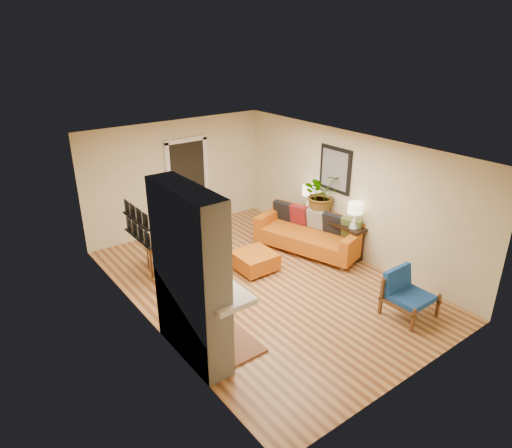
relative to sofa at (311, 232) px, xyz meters
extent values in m
plane|color=tan|center=(-1.74, -0.52, -0.39)|extent=(6.50, 6.50, 0.00)
plane|color=white|center=(-1.74, -0.52, 2.21)|extent=(6.50, 6.50, 0.00)
plane|color=beige|center=(-1.74, 2.73, 0.91)|extent=(4.50, 0.00, 4.50)
plane|color=beige|center=(-1.74, -3.77, 0.91)|extent=(4.50, 0.00, 4.50)
plane|color=beige|center=(-3.99, -0.52, 0.91)|extent=(0.00, 6.50, 6.50)
plane|color=beige|center=(0.51, -0.52, 0.91)|extent=(0.00, 6.50, 6.50)
cube|color=black|center=(-1.49, 2.70, 0.66)|extent=(0.88, 0.06, 2.10)
cube|color=white|center=(-1.98, 2.69, 0.66)|extent=(0.10, 0.08, 2.18)
cube|color=white|center=(-1.00, 2.69, 0.66)|extent=(0.10, 0.08, 2.18)
cube|color=white|center=(-1.49, 2.69, 1.74)|extent=(1.08, 0.08, 0.10)
cube|color=black|center=(0.48, -0.12, 1.36)|extent=(0.04, 0.85, 0.95)
cube|color=slate|center=(0.46, -0.12, 1.36)|extent=(0.01, 0.70, 0.80)
cube|color=black|center=(-3.95, -0.17, 1.03)|extent=(0.06, 0.95, 0.02)
cube|color=black|center=(-3.95, -0.17, 1.33)|extent=(0.06, 0.95, 0.02)
cube|color=white|center=(-3.78, -1.52, 1.47)|extent=(0.42, 1.50, 1.48)
cube|color=white|center=(-3.78, -1.52, 0.17)|extent=(0.42, 1.50, 1.12)
cube|color=white|center=(-3.53, -1.52, 0.73)|extent=(0.60, 1.68, 0.08)
cube|color=black|center=(-3.56, -1.52, 0.06)|extent=(0.03, 0.72, 0.78)
cube|color=brown|center=(-3.27, -1.52, -0.37)|extent=(0.75, 1.30, 0.04)
cube|color=black|center=(-3.45, -1.52, -0.05)|extent=(0.30, 0.36, 0.48)
cylinder|color=black|center=(-3.45, -1.52, 0.39)|extent=(0.10, 0.10, 0.40)
cube|color=gold|center=(-3.55, -1.52, 1.36)|extent=(0.04, 0.95, 0.95)
cube|color=silver|center=(-3.53, -1.52, 1.36)|extent=(0.01, 0.82, 0.82)
cylinder|color=silver|center=(-0.15, -1.10, -0.34)|extent=(0.05, 0.05, 0.11)
cylinder|color=silver|center=(0.57, -0.87, -0.34)|extent=(0.05, 0.05, 0.11)
cylinder|color=silver|center=(-0.74, 0.83, -0.34)|extent=(0.05, 0.05, 0.11)
cylinder|color=silver|center=(-0.02, 1.05, -0.34)|extent=(0.05, 0.05, 0.11)
cube|color=#BD5511|center=(-0.09, -0.02, -0.12)|extent=(1.60, 2.46, 0.32)
cube|color=#BD5511|center=(0.28, 0.09, 0.23)|extent=(0.88, 2.24, 0.38)
cube|color=#BD5511|center=(0.22, -1.02, 0.15)|extent=(0.99, 0.47, 0.22)
cube|color=#BD5511|center=(-0.39, 0.97, 0.15)|extent=(0.99, 0.47, 0.22)
cube|color=#4E5E28|center=(0.39, -0.78, 0.28)|extent=(0.34, 0.48, 0.45)
cube|color=black|center=(0.26, -0.37, 0.28)|extent=(0.34, 0.48, 0.45)
cube|color=gray|center=(0.13, 0.04, 0.28)|extent=(0.34, 0.48, 0.45)
cube|color=maroon|center=(0.02, 0.41, 0.28)|extent=(0.34, 0.48, 0.45)
cube|color=black|center=(-0.11, 0.82, 0.28)|extent=(0.34, 0.48, 0.45)
cylinder|color=silver|center=(-1.86, -0.34, -0.36)|extent=(0.04, 0.04, 0.06)
cylinder|color=silver|center=(-1.25, -0.34, -0.36)|extent=(0.04, 0.04, 0.06)
cylinder|color=silver|center=(-1.85, 0.27, -0.36)|extent=(0.04, 0.04, 0.06)
cylinder|color=silver|center=(-1.24, 0.27, -0.36)|extent=(0.04, 0.04, 0.06)
cube|color=#BD5511|center=(-1.55, -0.04, -0.17)|extent=(0.76, 0.76, 0.32)
cube|color=brown|center=(-0.76, -2.84, -0.10)|extent=(0.05, 0.72, 0.05)
cube|color=brown|center=(-0.76, -3.16, -0.18)|extent=(0.05, 0.05, 0.42)
cube|color=brown|center=(-0.77, -2.52, -0.06)|extent=(0.05, 0.05, 0.67)
cube|color=brown|center=(-0.07, -2.83, -0.10)|extent=(0.05, 0.72, 0.05)
cube|color=brown|center=(-0.07, -3.15, -0.18)|extent=(0.05, 0.05, 0.42)
cube|color=brown|center=(-0.07, -2.52, -0.06)|extent=(0.05, 0.05, 0.67)
cube|color=#1A5EA1|center=(-0.42, -2.84, -0.05)|extent=(0.64, 0.60, 0.10)
cube|color=#1A5EA1|center=(-0.42, -2.55, 0.18)|extent=(0.64, 0.17, 0.40)
cube|color=brown|center=(-2.95, 0.62, 0.29)|extent=(0.90, 1.08, 0.04)
cylinder|color=brown|center=(-3.07, 0.16, -0.06)|extent=(0.05, 0.05, 0.66)
cylinder|color=brown|center=(-2.58, 0.32, -0.06)|extent=(0.05, 0.05, 0.66)
cylinder|color=brown|center=(-3.32, 0.91, -0.06)|extent=(0.05, 0.05, 0.66)
cylinder|color=brown|center=(-2.83, 1.08, -0.06)|extent=(0.05, 0.05, 0.66)
cube|color=brown|center=(-2.63, 0.09, 0.02)|extent=(0.49, 0.49, 0.04)
cube|color=brown|center=(-2.69, 0.27, 0.25)|extent=(0.38, 0.16, 0.42)
cylinder|color=brown|center=(-2.73, -0.11, -0.19)|extent=(0.04, 0.04, 0.41)
cylinder|color=brown|center=(-2.44, -0.01, -0.19)|extent=(0.04, 0.04, 0.41)
cylinder|color=brown|center=(-2.83, 0.19, -0.19)|extent=(0.04, 0.04, 0.41)
cylinder|color=brown|center=(-2.53, 0.29, -0.19)|extent=(0.04, 0.04, 0.41)
cube|color=brown|center=(-3.01, 1.23, 0.02)|extent=(0.49, 0.49, 0.04)
cube|color=brown|center=(-2.95, 1.06, 0.25)|extent=(0.38, 0.16, 0.42)
cylinder|color=brown|center=(-3.11, 1.03, -0.19)|extent=(0.04, 0.04, 0.41)
cylinder|color=brown|center=(-2.81, 1.13, -0.19)|extent=(0.04, 0.04, 0.41)
cylinder|color=brown|center=(-3.21, 1.33, -0.19)|extent=(0.04, 0.04, 0.41)
cylinder|color=brown|center=(-2.91, 1.43, -0.19)|extent=(0.04, 0.04, 0.41)
cube|color=black|center=(0.33, -0.19, 0.31)|extent=(0.34, 1.85, 0.05)
cube|color=black|center=(0.33, -1.04, -0.05)|extent=(0.30, 0.04, 0.68)
cube|color=black|center=(0.33, 0.66, -0.05)|extent=(0.30, 0.04, 0.68)
cone|color=white|center=(0.33, -0.87, 0.48)|extent=(0.18, 0.18, 0.30)
cylinder|color=white|center=(0.33, -0.87, 0.66)|extent=(0.03, 0.03, 0.06)
cylinder|color=#FFEABF|center=(0.33, -0.87, 0.76)|extent=(0.30, 0.30, 0.22)
cone|color=white|center=(0.33, 0.48, 0.48)|extent=(0.18, 0.18, 0.30)
cylinder|color=white|center=(0.33, 0.48, 0.66)|extent=(0.03, 0.03, 0.06)
cylinder|color=#FFEABF|center=(0.33, 0.48, 0.76)|extent=(0.30, 0.30, 0.22)
imported|color=#1E5919|center=(0.32, 0.07, 0.80)|extent=(0.97, 0.87, 0.95)
camera|label=1|loc=(-6.35, -6.48, 4.06)|focal=32.00mm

